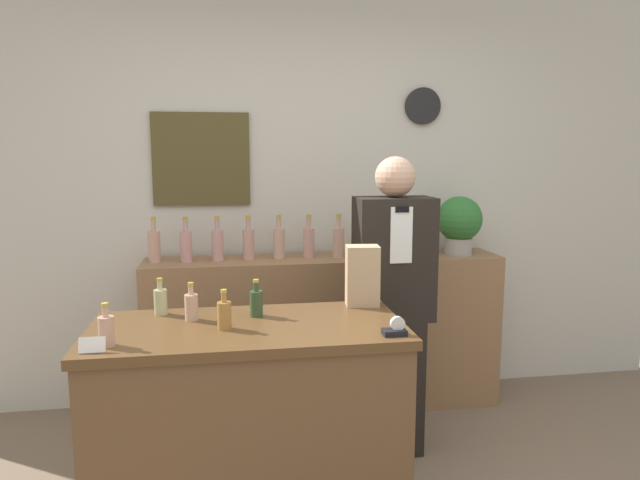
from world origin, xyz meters
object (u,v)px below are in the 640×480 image
(paper_bag, at_px, (362,276))
(potted_plant, at_px, (459,222))
(shopkeeper, at_px, (393,308))
(tape_dispenser, at_px, (395,329))

(paper_bag, bearing_deg, potted_plant, 47.38)
(shopkeeper, distance_m, paper_bag, 0.53)
(potted_plant, relative_size, tape_dispenser, 4.16)
(paper_bag, relative_size, tape_dispenser, 3.06)
(potted_plant, distance_m, tape_dispenser, 1.62)
(shopkeeper, xyz_separation_m, paper_bag, (-0.26, -0.37, 0.27))
(shopkeeper, height_order, potted_plant, shopkeeper)
(potted_plant, distance_m, paper_bag, 1.26)
(potted_plant, bearing_deg, shopkeeper, -137.00)
(shopkeeper, height_order, tape_dispenser, shopkeeper)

